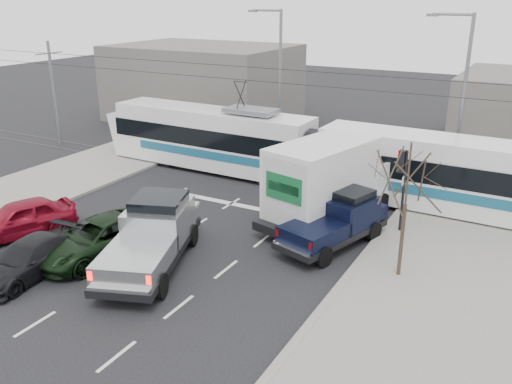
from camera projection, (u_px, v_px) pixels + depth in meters
The scene contains 16 objects.
ground at pixel (189, 260), 21.32m from camera, with size 120.00×120.00×0.00m, color black.
sidewalk_right at pixel (421, 320), 17.24m from camera, with size 6.00×60.00×0.15m, color gray.
rails at pixel (296, 186), 29.56m from camera, with size 60.00×1.60×0.03m, color #33302D.
building_left at pixel (204, 82), 44.74m from camera, with size 14.00×10.00×6.00m, color #615C57.
bare_tree at pixel (408, 180), 18.65m from camera, with size 2.40×2.40×5.00m.
traffic_signal at pixel (402, 173), 22.82m from camera, with size 0.44×0.44×3.60m.
street_lamp_near at pixel (460, 92), 27.80m from camera, with size 2.38×0.25×9.00m.
street_lamp_far at pixel (278, 73), 34.64m from camera, with size 2.38×0.25×9.00m.
catenary at pixel (298, 116), 28.23m from camera, with size 60.00×0.20×7.00m.
tram at pixel (316, 154), 28.64m from camera, with size 26.15×3.31×5.33m.
silver_pickup at pixel (153, 234), 20.74m from camera, with size 4.42×7.00×2.41m.
box_truck at pixel (331, 182), 24.26m from camera, with size 4.44×8.12×3.85m.
navy_pickup at pixel (338, 219), 22.33m from camera, with size 3.35×5.60×2.22m.
green_car at pixel (99, 238), 21.44m from camera, with size 2.52×5.46×1.52m, color black.
red_car at pixel (20, 218), 23.21m from camera, with size 1.86×4.62×1.58m, color maroon.
dark_car at pixel (28, 259), 19.95m from camera, with size 1.85×4.55×1.32m, color black.
Camera 1 is at (11.49, -15.50, 9.81)m, focal length 38.00 mm.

